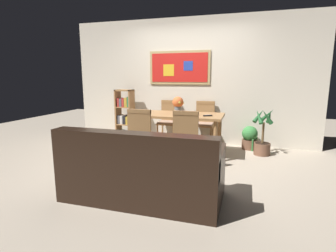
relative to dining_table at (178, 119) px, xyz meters
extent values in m
plane|color=tan|center=(0.00, -0.59, -0.64)|extent=(12.00, 12.00, 0.00)
cube|color=beige|center=(0.00, 0.99, 0.66)|extent=(5.20, 0.10, 2.60)
cube|color=tan|center=(-0.22, 0.92, 0.95)|extent=(1.30, 0.02, 0.69)
cube|color=red|center=(-0.22, 0.91, 0.95)|extent=(1.20, 0.01, 0.59)
cube|color=gold|center=(-0.45, 0.90, 0.89)|extent=(0.23, 0.00, 0.24)
cube|color=#263FA5|center=(-0.02, 0.90, 0.98)|extent=(0.19, 0.00, 0.19)
cube|color=#9E7042|center=(0.00, 0.00, 0.08)|extent=(1.59, 0.81, 0.04)
cylinder|color=#9E7042|center=(-0.72, -0.33, -0.29)|extent=(0.07, 0.07, 0.70)
cylinder|color=#9E7042|center=(0.72, -0.33, -0.29)|extent=(0.07, 0.07, 0.70)
cylinder|color=#9E7042|center=(-0.72, 0.33, -0.29)|extent=(0.07, 0.07, 0.70)
cylinder|color=#9E7042|center=(0.72, 0.33, -0.29)|extent=(0.07, 0.07, 0.70)
cube|color=#9E7042|center=(-0.40, 0.67, -0.21)|extent=(0.40, 0.40, 0.03)
cube|color=#997A66|center=(-0.40, 0.67, -0.18)|extent=(0.36, 0.36, 0.03)
cylinder|color=#9E7042|center=(-0.23, 0.84, -0.43)|extent=(0.04, 0.04, 0.42)
cylinder|color=#9E7042|center=(-0.57, 0.84, -0.43)|extent=(0.04, 0.04, 0.42)
cylinder|color=#9E7042|center=(-0.23, 0.50, -0.43)|extent=(0.04, 0.04, 0.42)
cylinder|color=#9E7042|center=(-0.57, 0.50, -0.43)|extent=(0.04, 0.04, 0.42)
cube|color=#9E7042|center=(-0.40, 0.85, 0.04)|extent=(0.38, 0.04, 0.46)
cube|color=#9E7042|center=(-0.40, 0.85, 0.24)|extent=(0.38, 0.05, 0.06)
cube|color=#9E7042|center=(-0.40, -0.67, -0.21)|extent=(0.40, 0.40, 0.03)
cube|color=#997A66|center=(-0.40, -0.67, -0.18)|extent=(0.36, 0.36, 0.03)
cylinder|color=#9E7042|center=(-0.57, -0.84, -0.43)|extent=(0.04, 0.04, 0.42)
cylinder|color=#9E7042|center=(-0.23, -0.84, -0.43)|extent=(0.04, 0.04, 0.42)
cylinder|color=#9E7042|center=(-0.57, -0.50, -0.43)|extent=(0.04, 0.04, 0.42)
cylinder|color=#9E7042|center=(-0.23, -0.50, -0.43)|extent=(0.04, 0.04, 0.42)
cube|color=#9E7042|center=(-0.40, -0.85, 0.04)|extent=(0.38, 0.04, 0.46)
cube|color=#9E7042|center=(-0.40, -0.85, 0.24)|extent=(0.38, 0.05, 0.06)
cube|color=#9E7042|center=(0.36, 0.68, -0.21)|extent=(0.40, 0.40, 0.03)
cube|color=#997A66|center=(0.36, 0.68, -0.18)|extent=(0.36, 0.36, 0.03)
cylinder|color=#9E7042|center=(0.53, 0.85, -0.43)|extent=(0.04, 0.04, 0.42)
cylinder|color=#9E7042|center=(0.19, 0.85, -0.43)|extent=(0.04, 0.04, 0.42)
cylinder|color=#9E7042|center=(0.53, 0.51, -0.43)|extent=(0.04, 0.04, 0.42)
cylinder|color=#9E7042|center=(0.19, 0.51, -0.43)|extent=(0.04, 0.04, 0.42)
cube|color=#9E7042|center=(0.36, 0.86, 0.04)|extent=(0.38, 0.04, 0.46)
cube|color=#9E7042|center=(0.36, 0.86, 0.24)|extent=(0.38, 0.05, 0.06)
cube|color=#9E7042|center=(0.33, -0.65, -0.21)|extent=(0.40, 0.40, 0.03)
cube|color=#997A66|center=(0.33, -0.65, -0.18)|extent=(0.36, 0.36, 0.03)
cylinder|color=#9E7042|center=(0.16, -0.82, -0.43)|extent=(0.04, 0.04, 0.42)
cylinder|color=#9E7042|center=(0.50, -0.82, -0.43)|extent=(0.04, 0.04, 0.42)
cylinder|color=#9E7042|center=(0.16, -0.48, -0.43)|extent=(0.04, 0.04, 0.42)
cylinder|color=#9E7042|center=(0.50, -0.48, -0.43)|extent=(0.04, 0.04, 0.42)
cube|color=#9E7042|center=(0.33, -0.83, 0.04)|extent=(0.38, 0.04, 0.46)
cube|color=#9E7042|center=(0.33, -0.83, 0.24)|extent=(0.38, 0.05, 0.06)
cube|color=black|center=(0.07, -1.83, -0.44)|extent=(1.80, 0.84, 0.40)
cube|color=black|center=(0.07, -2.15, -0.02)|extent=(1.80, 0.20, 0.44)
cube|color=black|center=(-0.74, -1.83, -0.13)|extent=(0.18, 0.80, 0.22)
cube|color=black|center=(0.88, -1.83, -0.13)|extent=(0.18, 0.80, 0.22)
cube|color=#334C72|center=(-0.38, -2.01, -0.08)|extent=(0.32, 0.16, 0.33)
cube|color=#B78C33|center=(0.07, -2.01, -0.08)|extent=(0.32, 0.16, 0.33)
cube|color=#9E7042|center=(-1.53, 0.65, -0.08)|extent=(0.03, 0.28, 1.13)
cube|color=#9E7042|center=(-1.20, 0.65, -0.08)|extent=(0.03, 0.28, 1.13)
cube|color=#9E7042|center=(-1.37, 0.65, -0.63)|extent=(0.36, 0.28, 0.03)
cube|color=#9E7042|center=(-1.37, 0.65, 0.47)|extent=(0.36, 0.28, 0.03)
cube|color=#9E7042|center=(-1.37, 0.65, -0.27)|extent=(0.30, 0.28, 0.02)
cube|color=#9E7042|center=(-1.37, 0.65, 0.11)|extent=(0.30, 0.28, 0.02)
cube|color=#337247|center=(-1.49, 0.65, -0.51)|extent=(0.04, 0.22, 0.20)
cube|color=#2D4C8C|center=(-1.44, 0.65, -0.52)|extent=(0.04, 0.22, 0.20)
cube|color=beige|center=(-1.40, 0.65, -0.53)|extent=(0.04, 0.22, 0.17)
cube|color=beige|center=(-1.35, 0.65, -0.53)|extent=(0.04, 0.22, 0.17)
cube|color=gold|center=(-1.30, 0.65, -0.51)|extent=(0.04, 0.22, 0.21)
cube|color=#595960|center=(-1.48, 0.65, -0.16)|extent=(0.05, 0.22, 0.19)
cube|color=beige|center=(-1.41, 0.65, -0.17)|extent=(0.06, 0.22, 0.18)
cube|color=black|center=(-1.35, 0.65, -0.16)|extent=(0.06, 0.22, 0.19)
cube|color=gold|center=(-1.29, 0.65, -0.17)|extent=(0.04, 0.22, 0.17)
cube|color=#2D4C8C|center=(-1.24, 0.65, -0.16)|extent=(0.04, 0.22, 0.19)
cube|color=#B2332D|center=(-1.48, 0.65, 0.21)|extent=(0.05, 0.22, 0.18)
cube|color=#595960|center=(-1.42, 0.65, 0.21)|extent=(0.05, 0.22, 0.18)
cube|color=#B2332D|center=(-1.36, 0.65, 0.21)|extent=(0.05, 0.22, 0.19)
cube|color=gold|center=(-1.30, 0.65, 0.22)|extent=(0.06, 0.22, 0.20)
cube|color=#337247|center=(-1.24, 0.65, 0.23)|extent=(0.05, 0.22, 0.22)
cylinder|color=brown|center=(1.26, 0.73, -0.55)|extent=(0.29, 0.29, 0.19)
cylinder|color=#332319|center=(1.26, 0.73, -0.47)|extent=(0.26, 0.26, 0.02)
sphere|color=#387F3D|center=(1.26, 0.73, -0.34)|extent=(0.30, 0.30, 0.30)
cylinder|color=#387F3D|center=(1.32, 0.57, -0.56)|extent=(0.03, 0.03, 0.29)
cylinder|color=#387F3D|center=(1.40, 0.82, -0.57)|extent=(0.03, 0.03, 0.31)
cylinder|color=brown|center=(1.48, 0.38, -0.54)|extent=(0.29, 0.29, 0.22)
cylinder|color=#332319|center=(1.48, 0.38, -0.44)|extent=(0.26, 0.26, 0.02)
cylinder|color=brown|center=(1.48, 0.38, -0.24)|extent=(0.04, 0.04, 0.38)
cone|color=#235B2D|center=(1.57, 0.39, 0.07)|extent=(0.11, 0.23, 0.27)
cone|color=#235B2D|center=(1.54, 0.49, 0.07)|extent=(0.28, 0.19, 0.28)
cone|color=#235B2D|center=(1.40, 0.46, 0.06)|extent=(0.24, 0.24, 0.26)
cone|color=#235B2D|center=(1.40, 0.33, 0.06)|extent=(0.18, 0.24, 0.26)
cone|color=#235B2D|center=(1.53, 0.28, 0.07)|extent=(0.25, 0.17, 0.28)
cylinder|color=slate|center=(-0.02, 0.07, 0.17)|extent=(0.12, 0.12, 0.14)
sphere|color=#D86633|center=(-0.02, 0.07, 0.30)|extent=(0.20, 0.20, 0.20)
sphere|color=pink|center=(-0.06, 0.14, 0.33)|extent=(0.06, 0.06, 0.06)
sphere|color=#EACC4C|center=(0.02, 0.00, 0.30)|extent=(0.06, 0.06, 0.06)
sphere|color=#EACC4C|center=(0.05, 0.10, 0.29)|extent=(0.06, 0.06, 0.06)
cube|color=black|center=(0.55, -0.12, 0.11)|extent=(0.16, 0.12, 0.02)
cube|color=gray|center=(0.55, -0.12, 0.12)|extent=(0.10, 0.08, 0.00)
camera|label=1|loc=(1.18, -4.55, 0.75)|focal=28.14mm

